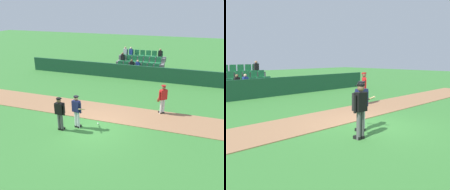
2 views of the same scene
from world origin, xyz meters
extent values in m
plane|color=#387A33|center=(0.00, 0.00, 0.00)|extent=(80.00, 80.00, 0.00)
cube|color=#9E704C|center=(0.00, 2.05, 0.01)|extent=(28.00, 2.42, 0.03)
cube|color=#19472D|center=(0.00, 9.14, 0.62)|extent=(20.00, 0.16, 1.24)
cube|color=slate|center=(0.00, 11.02, 0.15)|extent=(4.45, 2.95, 0.30)
cube|color=slate|center=(0.00, 10.17, 0.50)|extent=(4.35, 0.85, 0.40)
cube|color=#237542|center=(-1.65, 10.07, 0.75)|extent=(0.44, 0.40, 0.08)
cube|color=#237542|center=(-1.65, 10.29, 1.00)|extent=(0.44, 0.08, 0.50)
cube|color=#237542|center=(-1.10, 10.07, 0.75)|extent=(0.44, 0.40, 0.08)
cube|color=#237542|center=(-1.10, 10.29, 1.00)|extent=(0.44, 0.08, 0.50)
cube|color=#237542|center=(-0.55, 10.07, 0.75)|extent=(0.44, 0.40, 0.08)
cube|color=#237542|center=(-0.55, 10.29, 1.00)|extent=(0.44, 0.08, 0.50)
cube|color=black|center=(-0.55, 10.12, 1.05)|extent=(0.32, 0.22, 0.52)
sphere|color=brown|center=(-0.55, 10.12, 1.40)|extent=(0.20, 0.20, 0.20)
cube|color=#237542|center=(0.00, 10.07, 0.75)|extent=(0.44, 0.40, 0.08)
cube|color=#237542|center=(0.00, 10.29, 1.00)|extent=(0.44, 0.08, 0.50)
cube|color=#263F99|center=(0.00, 10.12, 1.05)|extent=(0.32, 0.22, 0.52)
sphere|color=tan|center=(0.00, 10.12, 1.40)|extent=(0.20, 0.20, 0.20)
cube|color=#237542|center=(0.55, 10.07, 0.75)|extent=(0.44, 0.40, 0.08)
cube|color=#237542|center=(0.55, 10.29, 1.00)|extent=(0.44, 0.08, 0.50)
cube|color=#237542|center=(1.10, 10.07, 0.75)|extent=(0.44, 0.40, 0.08)
cube|color=#237542|center=(1.10, 10.29, 1.00)|extent=(0.44, 0.08, 0.50)
cube|color=#237542|center=(1.65, 10.07, 0.75)|extent=(0.44, 0.40, 0.08)
cube|color=#237542|center=(1.65, 10.29, 1.00)|extent=(0.44, 0.08, 0.50)
cube|color=slate|center=(0.00, 11.02, 0.90)|extent=(4.35, 0.85, 0.40)
cube|color=#237542|center=(-1.65, 10.92, 1.15)|extent=(0.44, 0.40, 0.08)
cube|color=#237542|center=(-1.65, 11.14, 1.40)|extent=(0.44, 0.08, 0.50)
cube|color=black|center=(-1.65, 10.97, 1.45)|extent=(0.32, 0.22, 0.52)
sphere|color=brown|center=(-1.65, 10.97, 1.80)|extent=(0.20, 0.20, 0.20)
cube|color=#237542|center=(-1.10, 10.92, 1.15)|extent=(0.44, 0.40, 0.08)
cube|color=#237542|center=(-1.10, 11.14, 1.40)|extent=(0.44, 0.08, 0.50)
cube|color=#237542|center=(-0.55, 10.92, 1.15)|extent=(0.44, 0.40, 0.08)
cube|color=#237542|center=(-0.55, 11.14, 1.40)|extent=(0.44, 0.08, 0.50)
cube|color=#237542|center=(0.00, 10.92, 1.15)|extent=(0.44, 0.40, 0.08)
cube|color=#237542|center=(0.00, 11.14, 1.40)|extent=(0.44, 0.08, 0.50)
cube|color=#237542|center=(0.55, 10.92, 1.15)|extent=(0.44, 0.40, 0.08)
cube|color=#237542|center=(0.55, 11.14, 1.40)|extent=(0.44, 0.08, 0.50)
cube|color=#237542|center=(1.10, 10.92, 1.15)|extent=(0.44, 0.40, 0.08)
cube|color=#237542|center=(1.10, 11.14, 1.40)|extent=(0.44, 0.08, 0.50)
cube|color=#237542|center=(1.65, 10.92, 1.15)|extent=(0.44, 0.40, 0.08)
cube|color=#237542|center=(1.65, 11.14, 1.40)|extent=(0.44, 0.08, 0.50)
cube|color=slate|center=(0.00, 11.87, 1.30)|extent=(4.35, 0.85, 0.40)
cube|color=#237542|center=(-1.65, 11.77, 1.55)|extent=(0.44, 0.40, 0.08)
cube|color=#237542|center=(-1.65, 11.99, 1.80)|extent=(0.44, 0.08, 0.50)
cube|color=silver|center=(-1.65, 11.82, 1.85)|extent=(0.32, 0.22, 0.52)
sphere|color=tan|center=(-1.65, 11.82, 2.20)|extent=(0.20, 0.20, 0.20)
cube|color=#237542|center=(-1.10, 11.77, 1.55)|extent=(0.44, 0.40, 0.08)
cube|color=#237542|center=(-1.10, 11.99, 1.80)|extent=(0.44, 0.08, 0.50)
cube|color=#263F99|center=(-1.10, 11.82, 1.85)|extent=(0.32, 0.22, 0.52)
sphere|color=beige|center=(-1.10, 11.82, 2.20)|extent=(0.20, 0.20, 0.20)
cube|color=#237542|center=(-0.55, 11.77, 1.55)|extent=(0.44, 0.40, 0.08)
cube|color=#237542|center=(-0.55, 11.99, 1.80)|extent=(0.44, 0.08, 0.50)
cube|color=#237542|center=(0.00, 11.77, 1.55)|extent=(0.44, 0.40, 0.08)
cube|color=#237542|center=(0.00, 11.99, 1.80)|extent=(0.44, 0.08, 0.50)
cube|color=#237542|center=(0.55, 11.77, 1.55)|extent=(0.44, 0.40, 0.08)
cube|color=#237542|center=(0.55, 11.99, 1.80)|extent=(0.44, 0.08, 0.50)
cube|color=#237542|center=(1.10, 11.77, 1.55)|extent=(0.44, 0.40, 0.08)
cube|color=#237542|center=(1.10, 11.99, 1.80)|extent=(0.44, 0.08, 0.50)
cube|color=#237542|center=(1.65, 11.77, 1.55)|extent=(0.44, 0.40, 0.08)
cube|color=#237542|center=(1.65, 11.99, 1.80)|extent=(0.44, 0.08, 0.50)
cube|color=black|center=(1.65, 11.82, 1.85)|extent=(0.32, 0.22, 0.52)
sphere|color=#9E7051|center=(1.65, 11.82, 2.20)|extent=(0.20, 0.20, 0.20)
cylinder|color=white|center=(-0.76, -0.20, 0.45)|extent=(0.14, 0.14, 0.90)
cylinder|color=white|center=(-0.61, -0.23, 0.45)|extent=(0.14, 0.14, 0.90)
cube|color=black|center=(-0.75, -0.14, 0.05)|extent=(0.16, 0.28, 0.10)
cube|color=black|center=(-0.59, -0.17, 0.05)|extent=(0.16, 0.28, 0.10)
cube|color=#191E47|center=(-0.68, -0.21, 1.20)|extent=(0.43, 0.29, 0.60)
cylinder|color=#191E47|center=(-0.93, -0.17, 1.15)|extent=(0.09, 0.09, 0.55)
cylinder|color=#191E47|center=(-0.44, -0.26, 1.15)|extent=(0.09, 0.09, 0.55)
sphere|color=#9E7051|center=(-0.68, -0.21, 1.63)|extent=(0.22, 0.22, 0.22)
cylinder|color=black|center=(-0.68, -0.21, 1.73)|extent=(0.23, 0.23, 0.06)
cube|color=black|center=(-0.67, -0.12, 1.70)|extent=(0.20, 0.15, 0.02)
cylinder|color=tan|center=(-0.42, -0.16, 1.05)|extent=(0.15, 0.80, 0.41)
cylinder|color=#4C4C4C|center=(-1.43, -0.75, 0.45)|extent=(0.14, 0.14, 0.90)
cylinder|color=#4C4C4C|center=(-1.27, -0.75, 0.45)|extent=(0.14, 0.14, 0.90)
cube|color=black|center=(-1.43, -0.69, 0.05)|extent=(0.13, 0.26, 0.10)
cube|color=black|center=(-1.27, -0.69, 0.05)|extent=(0.13, 0.26, 0.10)
cube|color=black|center=(-1.35, -0.75, 1.20)|extent=(0.41, 0.24, 0.60)
cylinder|color=black|center=(-1.60, -0.74, 1.15)|extent=(0.09, 0.09, 0.55)
cylinder|color=black|center=(-1.10, -0.76, 1.15)|extent=(0.09, 0.09, 0.55)
sphere|color=brown|center=(-1.35, -0.75, 1.63)|extent=(0.22, 0.22, 0.22)
cylinder|color=black|center=(-1.35, -0.75, 1.73)|extent=(0.23, 0.23, 0.06)
cube|color=black|center=(-1.35, -0.65, 1.70)|extent=(0.18, 0.13, 0.02)
cube|color=black|center=(-1.35, -0.62, 1.20)|extent=(0.44, 0.10, 0.56)
cylinder|color=silver|center=(3.18, 2.91, 0.45)|extent=(0.14, 0.14, 0.90)
cylinder|color=silver|center=(3.30, 3.02, 0.45)|extent=(0.14, 0.14, 0.90)
cube|color=black|center=(3.14, 2.96, 0.05)|extent=(0.26, 0.27, 0.10)
cube|color=black|center=(3.26, 3.07, 0.05)|extent=(0.26, 0.27, 0.10)
cube|color=red|center=(3.24, 2.97, 1.20)|extent=(0.44, 0.43, 0.60)
cylinder|color=red|center=(3.06, 2.80, 1.15)|extent=(0.09, 0.09, 0.55)
cylinder|color=red|center=(3.42, 3.14, 1.15)|extent=(0.09, 0.09, 0.55)
sphere|color=brown|center=(3.24, 2.97, 1.63)|extent=(0.22, 0.22, 0.22)
cylinder|color=#B21919|center=(3.24, 2.97, 1.73)|extent=(0.23, 0.23, 0.06)
cube|color=#B21919|center=(3.17, 3.04, 1.70)|extent=(0.21, 0.21, 0.02)
ellipsoid|color=brown|center=(3.01, 2.82, 0.90)|extent=(0.23, 0.22, 0.28)
sphere|color=white|center=(0.20, 0.46, 0.04)|extent=(0.07, 0.07, 0.07)
camera|label=1|loc=(4.78, -10.30, 6.07)|focal=38.91mm
camera|label=2|loc=(-7.45, -5.98, 2.58)|focal=42.03mm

